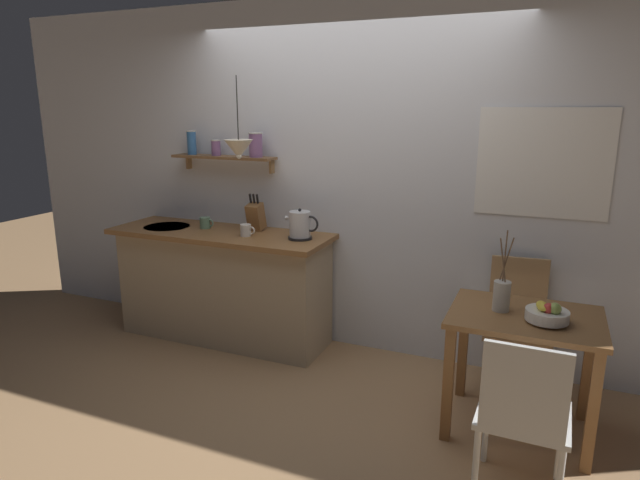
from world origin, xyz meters
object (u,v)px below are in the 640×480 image
dining_chair_near (523,412)px  twig_vase (502,295)px  knife_block (256,216)px  coffee_mug_spare (246,230)px  electric_kettle (300,225)px  pendant_lamp (239,149)px  fruit_bowl (547,314)px  coffee_mug_by_sink (205,223)px  dining_table (524,337)px  dining_chair_far (517,318)px

dining_chair_near → twig_vase: bearing=105.3°
knife_block → coffee_mug_spare: (0.02, -0.20, -0.07)m
twig_vase → electric_kettle: bearing=163.5°
pendant_lamp → electric_kettle: bearing=19.0°
dining_chair_near → coffee_mug_spare: size_ratio=7.13×
twig_vase → pendant_lamp: (-1.94, 0.30, 0.76)m
coffee_mug_spare → fruit_bowl: bearing=-11.9°
coffee_mug_by_sink → pendant_lamp: size_ratio=0.21×
dining_table → dining_chair_far: dining_chair_far is taller
dining_chair_far → twig_vase: twig_vase is taller
dining_table → dining_chair_near: bearing=-86.3°
dining_chair_far → coffee_mug_spare: coffee_mug_spare is taller
dining_table → dining_chair_near: size_ratio=0.97×
dining_chair_far → fruit_bowl: bearing=-74.3°
twig_vase → coffee_mug_spare: 1.98m
dining_table → knife_block: bearing=164.7°
electric_kettle → coffee_mug_spare: 0.44m
knife_block → fruit_bowl: bearing=-16.6°
dining_table → electric_kettle: size_ratio=3.14×
twig_vase → coffee_mug_spare: bearing=169.2°
coffee_mug_spare → dining_chair_near: bearing=-26.2°
twig_vase → electric_kettle: 1.59m
dining_table → dining_chair_far: 0.57m
dining_table → pendant_lamp: 2.33m
knife_block → twig_vase: bearing=-16.0°
fruit_bowl → coffee_mug_spare: bearing=168.1°
dining_table → dining_chair_far: (-0.07, 0.56, -0.10)m
twig_vase → knife_block: (-1.96, 0.56, 0.21)m
knife_block → coffee_mug_by_sink: bearing=-167.8°
twig_vase → coffee_mug_spare: twig_vase is taller
coffee_mug_by_sink → coffee_mug_spare: size_ratio=1.01×
dining_chair_near → twig_vase: twig_vase is taller
twig_vase → knife_block: size_ratio=1.60×
dining_chair_far → pendant_lamp: 2.30m
fruit_bowl → knife_block: bearing=163.4°
twig_vase → electric_kettle: (-1.51, 0.45, 0.20)m
dining_chair_near → fruit_bowl: 0.66m
fruit_bowl → dining_chair_far: bearing=105.7°
coffee_mug_by_sink → coffee_mug_spare: (0.45, -0.10, 0.00)m
electric_kettle → coffee_mug_spare: electric_kettle is taller
coffee_mug_spare → dining_table: bearing=-10.4°
coffee_mug_spare → pendant_lamp: size_ratio=0.21×
twig_vase → coffee_mug_by_sink: (-2.39, 0.47, 0.14)m
dining_chair_far → electric_kettle: (-1.58, -0.10, 0.53)m
dining_table → dining_chair_far: bearing=97.0°
dining_chair_near → coffee_mug_spare: (-2.12, 1.04, 0.48)m
pendant_lamp → fruit_bowl: bearing=-10.2°
dining_table → electric_kettle: 1.77m
twig_vase → pendant_lamp: bearing=171.2°
dining_chair_far → twig_vase: size_ratio=1.84×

